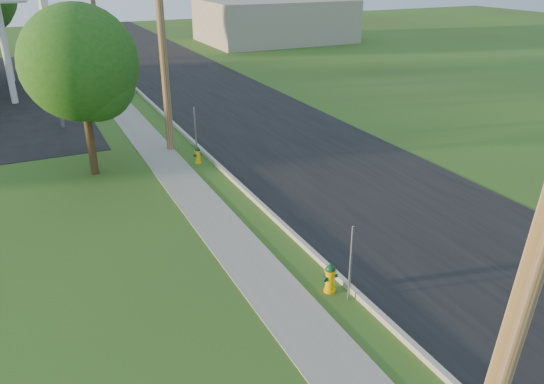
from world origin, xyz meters
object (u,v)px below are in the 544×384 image
object	(u,v)px
utility_pole_mid	(162,32)
hydrant_far	(133,88)
hydrant_near	(330,278)
hydrant_mid	(198,155)
utility_pole_far	(94,4)
tree_verge	(83,68)
price_pylon	(45,11)

from	to	relation	value
utility_pole_mid	hydrant_far	size ratio (longest dim) A/B	14.37
hydrant_near	hydrant_mid	size ratio (longest dim) A/B	1.13
utility_pole_far	hydrant_near	size ratio (longest dim) A/B	11.97
utility_pole_far	hydrant_mid	bearing A→B (deg)	-88.52
tree_verge	hydrant_mid	distance (m)	5.39
price_pylon	tree_verge	size ratio (longest dim) A/B	1.09
utility_pole_far	tree_verge	xyz separation A→B (m)	(-3.34, -19.64, -0.74)
utility_pole_mid	price_pylon	xyz separation A→B (m)	(-3.90, 5.50, 0.48)
hydrant_near	utility_pole_far	bearing A→B (deg)	91.17
hydrant_mid	hydrant_far	size ratio (longest dim) A/B	1.03
price_pylon	tree_verge	xyz separation A→B (m)	(0.56, -7.14, -1.37)
utility_pole_mid	hydrant_mid	distance (m)	5.14
tree_verge	hydrant_far	world-z (taller)	tree_verge
utility_pole_far	hydrant_mid	size ratio (longest dim) A/B	13.54
utility_pole_mid	utility_pole_far	size ratio (longest dim) A/B	1.03
utility_pole_far	hydrant_far	size ratio (longest dim) A/B	13.94
hydrant_far	hydrant_mid	bearing A→B (deg)	-91.17
utility_pole_far	hydrant_near	distance (m)	30.63
hydrant_mid	tree_verge	bearing A→B (deg)	171.69
tree_verge	hydrant_mid	bearing A→B (deg)	-8.31
hydrant_near	hydrant_mid	world-z (taller)	hydrant_near
hydrant_near	hydrant_mid	distance (m)	10.10
price_pylon	hydrant_mid	world-z (taller)	price_pylon
tree_verge	hydrant_mid	xyz separation A→B (m)	(3.86, -0.56, -3.72)
utility_pole_mid	price_pylon	distance (m)	6.76
price_pylon	hydrant_near	xyz separation A→B (m)	(4.52, -17.80, -5.04)
hydrant_mid	hydrant_far	bearing A→B (deg)	88.83
hydrant_mid	utility_pole_mid	bearing A→B (deg)	103.35
tree_verge	hydrant_far	size ratio (longest dim) A/B	9.25
hydrant_mid	hydrant_far	xyz separation A→B (m)	(0.28, 13.58, -0.01)
utility_pole_mid	hydrant_far	bearing A→B (deg)	85.98
hydrant_near	hydrant_far	size ratio (longest dim) A/B	1.16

